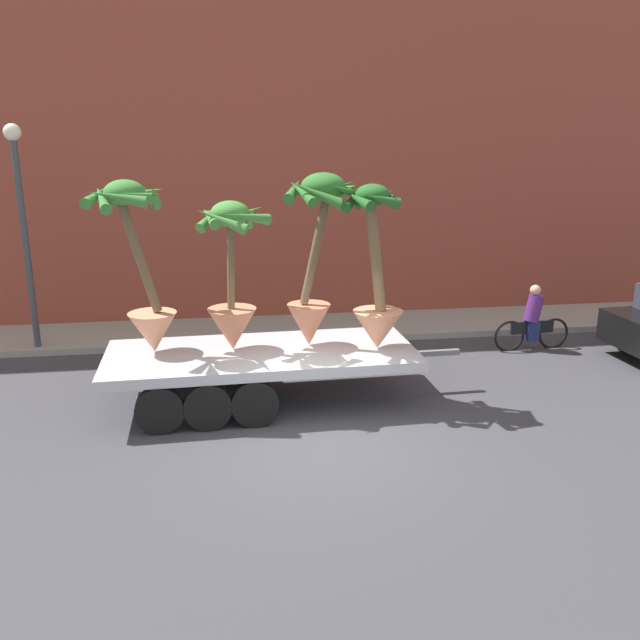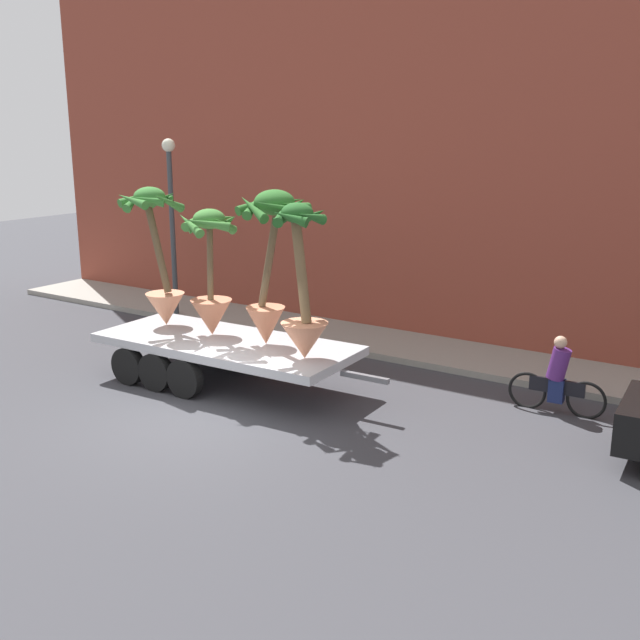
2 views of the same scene
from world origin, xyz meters
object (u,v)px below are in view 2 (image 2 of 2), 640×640
at_px(potted_palm_front, 302,299).
at_px(potted_palm_extra, 270,261).
at_px(potted_palm_rear, 211,278).
at_px(flatbed_trailer, 216,348).
at_px(cyclist, 558,379).
at_px(street_lamp, 171,204).
at_px(potted_palm_middle, 159,259).

height_order(potted_palm_front, potted_palm_extra, potted_palm_extra).
bearing_deg(potted_palm_rear, potted_palm_front, -7.04).
xyz_separation_m(flatbed_trailer, cyclist, (6.54, 2.20, -0.09)).
bearing_deg(cyclist, potted_palm_front, -150.83).
bearing_deg(street_lamp, potted_palm_extra, -29.64).
distance_m(potted_palm_extra, street_lamp, 6.78).
bearing_deg(potted_palm_front, potted_palm_rear, 172.96).
bearing_deg(flatbed_trailer, cyclist, 18.63).
distance_m(flatbed_trailer, potted_palm_extra, 2.35).
distance_m(flatbed_trailer, potted_palm_middle, 2.48).
height_order(potted_palm_rear, street_lamp, street_lamp).
height_order(potted_palm_front, cyclist, potted_palm_front).
xyz_separation_m(potted_palm_middle, street_lamp, (-2.80, 3.34, 0.77)).
xyz_separation_m(flatbed_trailer, street_lamp, (-4.59, 3.56, 2.47)).
bearing_deg(potted_palm_middle, street_lamp, 130.01).
xyz_separation_m(potted_palm_middle, potted_palm_extra, (3.08, -0.01, 0.24)).
relative_size(flatbed_trailer, potted_palm_extra, 2.10).
distance_m(cyclist, street_lamp, 11.50).
bearing_deg(street_lamp, flatbed_trailer, -37.83).
relative_size(cyclist, street_lamp, 0.38).
distance_m(potted_palm_rear, potted_palm_extra, 1.60).
relative_size(flatbed_trailer, potted_palm_middle, 2.17).
bearing_deg(cyclist, street_lamp, 173.04).
relative_size(potted_palm_rear, potted_palm_middle, 0.88).
height_order(flatbed_trailer, potted_palm_rear, potted_palm_rear).
xyz_separation_m(flatbed_trailer, potted_palm_rear, (-0.23, 0.16, 1.46)).
bearing_deg(potted_palm_extra, potted_palm_front, -19.88).
xyz_separation_m(potted_palm_rear, potted_palm_middle, (-1.55, 0.06, 0.25)).
bearing_deg(flatbed_trailer, street_lamp, 142.17).
xyz_separation_m(potted_palm_middle, potted_palm_front, (4.10, -0.38, -0.32)).
height_order(potted_palm_rear, potted_palm_extra, potted_palm_extra).
xyz_separation_m(potted_palm_front, cyclist, (4.22, 2.36, -1.48)).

